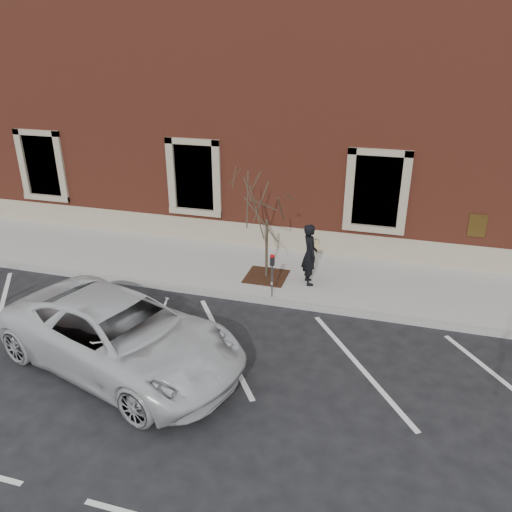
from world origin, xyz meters
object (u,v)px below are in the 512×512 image
(white_truck, at_px, (121,335))
(parking_meter, at_px, (272,268))
(man, at_px, (310,254))
(sapling, at_px, (267,203))

(white_truck, bearing_deg, parking_meter, -16.17)
(man, xyz_separation_m, sapling, (-1.28, 0.05, 1.39))
(parking_meter, relative_size, sapling, 0.38)
(white_truck, bearing_deg, man, -16.90)
(man, relative_size, white_truck, 0.32)
(sapling, relative_size, white_truck, 0.57)
(man, bearing_deg, sapling, 64.24)
(parking_meter, relative_size, white_truck, 0.22)
(parking_meter, bearing_deg, sapling, 105.66)
(man, relative_size, parking_meter, 1.44)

